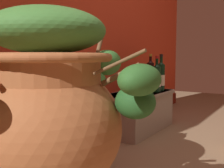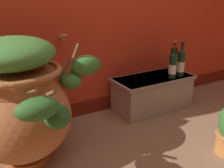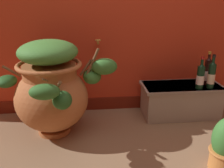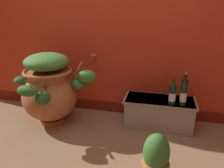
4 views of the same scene
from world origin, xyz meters
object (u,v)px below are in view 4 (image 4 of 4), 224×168
terracotta_urn (50,89)px  wine_bottle_left (172,94)px  wine_bottle_middle (184,90)px  wine_bottle_right (184,93)px  potted_shrub (156,158)px

terracotta_urn → wine_bottle_left: bearing=4.3°
terracotta_urn → wine_bottle_middle: terracotta_urn is taller
wine_bottle_middle → wine_bottle_right: size_ratio=1.01×
wine_bottle_right → terracotta_urn: bearing=-175.7°
wine_bottle_middle → potted_shrub: wine_bottle_middle is taller
wine_bottle_right → wine_bottle_left: bearing=-176.4°
terracotta_urn → wine_bottle_left: size_ratio=3.22×
wine_bottle_left → potted_shrub: 0.81m
wine_bottle_middle → potted_shrub: 0.95m
potted_shrub → terracotta_urn: bearing=152.8°
wine_bottle_left → wine_bottle_middle: bearing=43.6°
terracotta_urn → wine_bottle_right: size_ratio=3.08×
wine_bottle_right → potted_shrub: (-0.23, -0.76, -0.28)m
terracotta_urn → potted_shrub: 1.44m
wine_bottle_middle → terracotta_urn: bearing=-171.6°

